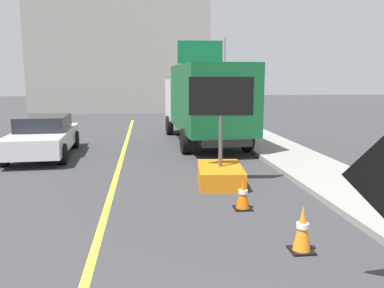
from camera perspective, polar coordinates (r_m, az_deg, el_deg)
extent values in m
cube|color=yellow|center=(7.64, -12.90, -11.04)|extent=(0.14, 36.00, 0.01)
cube|color=orange|center=(10.02, 4.14, -4.53)|extent=(1.28, 1.90, 0.45)
cylinder|color=#4C4C4C|center=(9.84, 4.20, 0.42)|extent=(0.10, 0.10, 1.30)
cube|color=black|center=(9.72, 4.28, 6.98)|extent=(1.60, 0.24, 0.95)
sphere|color=yellow|center=(9.84, 7.47, 6.96)|extent=(0.09, 0.09, 0.09)
sphere|color=yellow|center=(9.80, 5.72, 6.98)|extent=(0.09, 0.09, 0.09)
sphere|color=yellow|center=(9.77, 3.96, 7.00)|extent=(0.09, 0.09, 0.09)
sphere|color=yellow|center=(9.75, 2.19, 7.01)|extent=(0.09, 0.09, 0.09)
sphere|color=yellow|center=(9.73, 1.19, 8.07)|extent=(0.09, 0.09, 0.09)
sphere|color=yellow|center=(9.75, 1.18, 5.95)|extent=(0.09, 0.09, 0.09)
cube|color=black|center=(16.30, 1.77, 2.23)|extent=(2.10, 7.68, 0.25)
cube|color=silver|center=(18.88, 0.09, 6.52)|extent=(2.52, 2.26, 1.90)
cube|color=#14592D|center=(15.05, 2.70, 6.81)|extent=(2.69, 5.29, 2.47)
cylinder|color=black|center=(18.67, -3.32, 2.77)|extent=(0.33, 0.91, 0.90)
cylinder|color=black|center=(19.07, 3.58, 2.91)|extent=(0.33, 0.91, 0.90)
cylinder|color=black|center=(13.90, -0.98, 0.43)|extent=(0.33, 0.91, 0.90)
cylinder|color=black|center=(14.43, 8.10, 0.68)|extent=(0.33, 0.91, 0.90)
cube|color=silver|center=(14.37, -20.89, 0.62)|extent=(1.99, 4.63, 0.60)
cube|color=black|center=(14.52, -20.84, 2.90)|extent=(1.67, 2.11, 0.50)
cylinder|color=black|center=(12.79, -18.38, -1.41)|extent=(0.25, 0.67, 0.66)
cylinder|color=black|center=(13.18, -25.78, -1.57)|extent=(0.25, 0.67, 0.66)
cylinder|color=black|center=(15.72, -16.68, 0.65)|extent=(0.25, 0.67, 0.66)
cylinder|color=black|center=(16.04, -22.78, 0.48)|extent=(0.25, 0.67, 0.66)
cylinder|color=gray|center=(23.23, 4.66, 9.16)|extent=(0.18, 0.18, 5.00)
cube|color=#0F6033|center=(23.14, 1.18, 13.28)|extent=(2.60, 0.24, 1.30)
cube|color=white|center=(23.17, 1.17, 13.27)|extent=(1.82, 0.13, 0.18)
cube|color=gray|center=(33.61, -10.19, 12.66)|extent=(13.62, 7.27, 9.09)
cube|color=black|center=(6.52, 15.68, -14.74)|extent=(0.36, 0.36, 0.03)
cone|color=orange|center=(6.38, 15.84, -11.69)|extent=(0.28, 0.28, 0.72)
cylinder|color=white|center=(6.37, 15.85, -11.39)|extent=(0.19, 0.19, 0.08)
cube|color=black|center=(8.22, 7.42, -9.28)|extent=(0.36, 0.36, 0.03)
cone|color=#EA5B0C|center=(8.13, 7.47, -7.15)|extent=(0.28, 0.28, 0.61)
cylinder|color=white|center=(8.12, 7.48, -6.94)|extent=(0.19, 0.19, 0.08)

